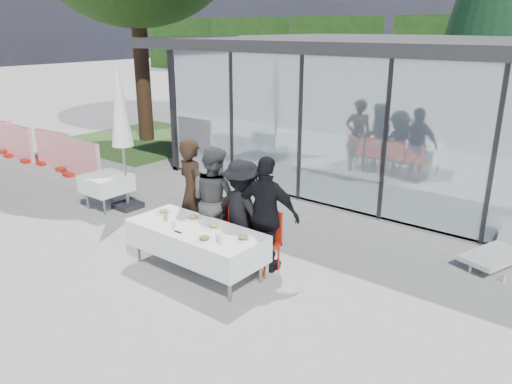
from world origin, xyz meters
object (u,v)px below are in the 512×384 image
Objects in this scene: plate_a at (164,212)px; plate_c at (214,226)px; diner_c at (242,212)px; plate_b at (193,218)px; diner_b at (215,200)px; diner_chair_b at (215,222)px; diner_d at (267,215)px; plate_extra at (204,239)px; lounger at (504,248)px; folded_eyeglasses at (178,232)px; diner_chair_a at (193,215)px; diner_chair_c at (242,230)px; dining_table at (196,240)px; juice_bottle at (166,215)px; market_umbrella at (120,116)px; construction_barriers at (21,144)px; diner_a at (193,192)px; plate_d at (243,238)px; spare_table_left at (106,183)px; diner_chair_d at (266,238)px.

plate_c is (1.09, 0.05, 0.00)m from plate_a.
diner_c reaches higher than plate_b.
diner_chair_b is (0.00, -0.01, -0.39)m from diner_b.
diner_d reaches higher than plate_extra.
plate_b is 0.19× the size of lounger.
plate_extra is at bearing -33.94° from plate_b.
lounger is at bearing 44.11° from folded_eyeglasses.
plate_c is at bearing -28.68° from diner_chair_a.
diner_chair_c reaches higher than lounger.
plate_a is (-0.86, 0.12, 0.24)m from dining_table.
juice_bottle is at bearing -137.66° from plate_b.
plate_a is at bearing -23.38° from market_umbrella.
construction_barriers is at bearing -2.62° from diner_c.
diner_a reaches higher than diner_chair_c.
plate_d is 0.56m from plate_extra.
dining_table is 8.32× the size of plate_d.
diner_d is at bearing 0.38° from diner_chair_b.
diner_chair_b and diner_chair_c have the same top height.
diner_chair_b is 6.96× the size of folded_eyeglasses.
diner_chair_b is 1.10m from folded_eyeglasses.
construction_barriers is at bearing 169.95° from plate_d.
plate_c is (0.53, -0.58, 0.24)m from diner_chair_b.
juice_bottle is (-0.84, -0.24, 0.05)m from plate_c.
diner_b is 0.88m from juice_bottle.
diner_chair_b is 4.79m from lounger.
diner_d is 1.63m from juice_bottle.
diner_chair_a is 6.96× the size of folded_eyeglasses.
plate_b is at bearing 10.42° from plate_a.
diner_chair_a is (0.00, -0.01, -0.42)m from diner_a.
diner_b is at bearing 126.02° from plate_extra.
dining_table is 0.81m from diner_chair_c.
juice_bottle is at bearing -110.92° from diner_chair_b.
diner_c is (0.61, 0.00, -0.06)m from diner_b.
diner_chair_a is 0.53m from diner_chair_b.
spare_table_left is (-2.94, 0.94, -0.27)m from juice_bottle.
spare_table_left reaches higher than lounger.
plate_extra is 9.74m from construction_barriers.
plate_c is 0.19× the size of lounger.
lounger is (7.25, 2.48, -0.30)m from spare_table_left.
diner_d reaches higher than construction_barriers.
diner_chair_d is at bearing 96.11° from plate_d.
lounger is at bearing 38.47° from juice_bottle.
diner_a is 2.22× the size of spare_table_left.
folded_eyeglasses is at bearing -68.15° from plate_b.
diner_c is at bearing 28.40° from plate_a.
diner_chair_c is at bearing 69.98° from folded_eyeglasses.
construction_barriers reaches higher than folded_eyeglasses.
diner_a is 0.42m from diner_chair_a.
diner_b is 6.82× the size of plate_b.
diner_d is at bearing 30.25° from juice_bottle.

